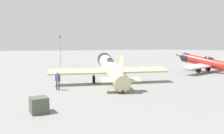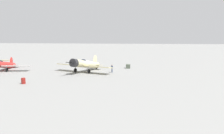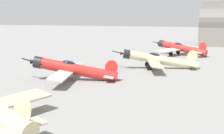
{
  "view_description": "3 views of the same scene",
  "coord_description": "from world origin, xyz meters",
  "views": [
    {
      "loc": [
        -10.24,
        -18.67,
        3.79
      ],
      "look_at": [
        0.0,
        0.0,
        1.8
      ],
      "focal_mm": 34.97,
      "sensor_mm": 36.0,
      "label": 1
    },
    {
      "loc": [
        -11.86,
        38.18,
        6.8
      ],
      "look_at": [
        -5.35,
        0.1,
        1.1
      ],
      "focal_mm": 31.53,
      "sensor_mm": 36.0,
      "label": 2
    },
    {
      "loc": [
        -17.07,
        -14.19,
        7.62
      ],
      "look_at": [
        18.94,
        -2.43,
        1.6
      ],
      "focal_mm": 52.64,
      "sensor_mm": 36.0,
      "label": 3
    }
  ],
  "objects": [
    {
      "name": "airplane_foreground",
      "position": [
        0.14,
        0.47,
        1.6
      ],
      "size": [
        12.25,
        10.51,
        3.24
      ],
      "rotation": [
        0.0,
        0.0,
        7.57
      ],
      "color": "beige",
      "rests_on": "ground_plane"
    },
    {
      "name": "equipment_crate",
      "position": [
        -8.03,
        -5.92,
        0.45
      ],
      "size": [
        0.98,
        1.02,
        0.91
      ],
      "rotation": [
        0.0,
        0.0,
        1.6
      ],
      "color": "#4C5647",
      "rests_on": "ground_plane"
    },
    {
      "name": "windsock_mast",
      "position": [
        1.6,
        25.41,
        5.56
      ],
      "size": [
        0.82,
        1.82,
        6.12
      ],
      "color": "gray",
      "rests_on": "ground_plane"
    },
    {
      "name": "airplane_mid_apron",
      "position": [
        17.69,
        2.05,
        1.31
      ],
      "size": [
        12.07,
        11.83,
        3.07
      ],
      "rotation": [
        0.0,
        0.0,
        8.08
      ],
      "color": "red",
      "rests_on": "ground_plane"
    },
    {
      "name": "fuel_drum",
      "position": [
        6.12,
        12.0,
        0.44
      ],
      "size": [
        0.64,
        0.64,
        0.89
      ],
      "color": "maroon",
      "rests_on": "ground_plane"
    },
    {
      "name": "ground_plane",
      "position": [
        0.0,
        0.0,
        0.0
      ],
      "size": [
        400.0,
        400.0,
        0.0
      ],
      "primitive_type": "plane",
      "color": "gray"
    },
    {
      "name": "ground_crew_mechanic",
      "position": [
        -5.35,
        0.1,
        0.96
      ],
      "size": [
        0.39,
        0.55,
        1.58
      ],
      "rotation": [
        0.0,
        0.0,
        3.63
      ],
      "color": "#384766",
      "rests_on": "ground_plane"
    }
  ]
}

